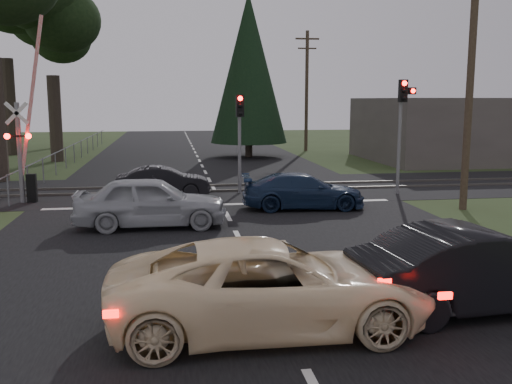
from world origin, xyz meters
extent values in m
plane|color=#2D3C1B|center=(0.00, 0.00, 0.00)|extent=(120.00, 120.00, 0.00)
cube|color=black|center=(0.00, 10.00, 0.01)|extent=(14.00, 100.00, 0.01)
cube|color=black|center=(0.00, 12.00, 0.01)|extent=(120.00, 8.00, 0.01)
cube|color=silver|center=(0.00, 8.20, 0.01)|extent=(13.00, 0.35, 0.00)
cube|color=#59544C|center=(0.00, 11.20, 0.05)|extent=(120.00, 0.12, 0.10)
cube|color=#59544C|center=(0.00, 12.80, 0.05)|extent=(120.00, 0.12, 0.10)
cylinder|color=slate|center=(-7.50, 9.80, 1.90)|extent=(0.18, 0.18, 3.80)
cube|color=white|center=(-7.50, 9.70, 3.40)|extent=(0.88, 0.03, 0.88)
cube|color=white|center=(-7.50, 9.70, 3.40)|extent=(0.88, 0.03, 0.88)
cube|color=black|center=(-7.50, 9.72, 2.55)|extent=(0.90, 0.06, 0.06)
sphere|color=#FF0C07|center=(-7.88, 9.65, 2.55)|extent=(0.22, 0.22, 0.22)
sphere|color=#FF0C07|center=(-7.12, 9.65, 2.55)|extent=(0.22, 0.22, 0.22)
cube|color=black|center=(-7.15, 9.80, 0.55)|extent=(0.35, 0.25, 1.10)
cube|color=red|center=(-6.95, 9.80, 4.00)|extent=(1.16, 0.10, 5.93)
cylinder|color=slate|center=(7.50, 9.60, 1.90)|extent=(0.14, 0.14, 3.80)
cube|color=black|center=(7.50, 9.42, 4.25)|extent=(0.32, 0.24, 0.90)
sphere|color=#FF0C07|center=(7.50, 9.29, 4.55)|extent=(0.20, 0.20, 0.20)
sphere|color=black|center=(7.50, 9.29, 4.25)|extent=(0.18, 0.18, 0.18)
sphere|color=black|center=(7.50, 9.29, 3.95)|extent=(0.18, 0.18, 0.18)
cube|color=black|center=(7.88, 9.42, 4.25)|extent=(0.28, 0.22, 0.28)
sphere|color=#FF0C07|center=(7.88, 9.30, 4.25)|extent=(0.18, 0.18, 0.18)
cylinder|color=slate|center=(1.00, 10.80, 1.60)|extent=(0.14, 0.14, 3.20)
cube|color=black|center=(1.00, 10.62, 3.65)|extent=(0.32, 0.24, 0.90)
sphere|color=#FF0C07|center=(1.00, 10.49, 3.95)|extent=(0.20, 0.20, 0.20)
sphere|color=black|center=(1.00, 10.49, 3.65)|extent=(0.18, 0.18, 0.18)
sphere|color=black|center=(1.00, 10.49, 3.35)|extent=(0.18, 0.18, 0.18)
cylinder|color=#4C3D2D|center=(8.50, 6.00, 4.50)|extent=(0.26, 0.26, 9.00)
cylinder|color=#4C3D2D|center=(8.50, 30.00, 4.50)|extent=(0.26, 0.26, 9.00)
cube|color=#4C3D2D|center=(8.50, 30.00, 8.40)|extent=(1.80, 0.12, 0.12)
cube|color=#4C3D2D|center=(8.50, 30.00, 7.70)|extent=(1.40, 0.10, 0.10)
cylinder|color=#4C3D2D|center=(8.50, 55.00, 4.50)|extent=(0.26, 0.26, 9.00)
cube|color=#4C3D2D|center=(8.50, 55.00, 8.40)|extent=(1.80, 0.12, 0.12)
cube|color=#4C3D2D|center=(8.50, 55.00, 7.70)|extent=(1.40, 0.10, 0.10)
cylinder|color=#473D33|center=(-9.00, 25.00, 2.70)|extent=(0.80, 0.80, 5.40)
ellipsoid|color=black|center=(-9.00, 25.00, 9.60)|extent=(6.00, 6.00, 7.20)
cylinder|color=#473D33|center=(-13.00, 30.00, 3.38)|extent=(0.89, 0.89, 6.75)
cylinder|color=#473D33|center=(-11.00, 36.00, 2.70)|extent=(0.80, 0.80, 5.40)
ellipsoid|color=black|center=(-11.00, 36.00, 9.60)|extent=(6.00, 6.00, 7.20)
cylinder|color=#473D33|center=(3.50, 26.00, 1.00)|extent=(0.50, 0.50, 2.00)
cone|color=black|center=(3.50, 26.00, 6.00)|extent=(5.20, 5.20, 10.00)
cube|color=#59514C|center=(18.00, 22.00, 2.00)|extent=(14.00, 10.00, 4.00)
imported|color=#FFE5B6|center=(-0.24, -3.62, 0.76)|extent=(5.51, 2.55, 1.53)
imported|color=black|center=(3.75, -3.33, 0.79)|extent=(4.96, 2.15, 1.59)
imported|color=#A3A6AB|center=(-2.50, 4.76, 0.79)|extent=(4.66, 1.93, 1.58)
imported|color=#162744|center=(2.83, 7.00, 0.64)|extent=(4.51, 2.09, 1.28)
imported|color=black|center=(-2.17, 10.35, 0.61)|extent=(3.72, 1.32, 1.22)
camera|label=1|loc=(-1.89, -12.80, 3.90)|focal=40.00mm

